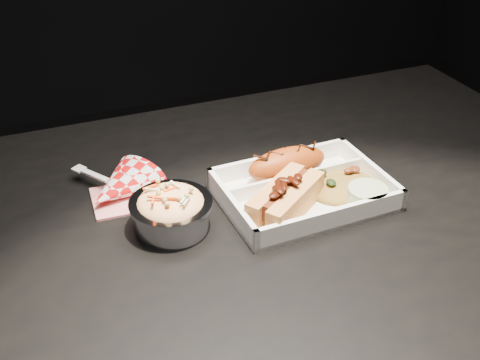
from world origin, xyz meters
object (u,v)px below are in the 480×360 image
object	(u,v)px
dining_table	(261,258)
napkin_fork	(120,188)
fried_pastry	(287,164)
hotdog	(286,197)
foil_coleslaw_cup	(171,209)
food_tray	(303,194)

from	to	relation	value
dining_table	napkin_fork	xyz separation A→B (m)	(-0.19, 0.12, 0.11)
fried_pastry	hotdog	xyz separation A→B (m)	(-0.04, -0.08, -0.00)
hotdog	foil_coleslaw_cup	distance (m)	0.17
food_tray	fried_pastry	distance (m)	0.06
dining_table	foil_coleslaw_cup	xyz separation A→B (m)	(-0.14, 0.01, 0.12)
dining_table	fried_pastry	size ratio (longest dim) A/B	8.94
foil_coleslaw_cup	napkin_fork	bearing A→B (deg)	115.70
food_tray	hotdog	distance (m)	0.06
napkin_fork	dining_table	bearing A→B (deg)	23.79
food_tray	hotdog	xyz separation A→B (m)	(-0.04, -0.03, 0.02)
foil_coleslaw_cup	napkin_fork	distance (m)	0.12
food_tray	fried_pastry	size ratio (longest dim) A/B	1.90
fried_pastry	napkin_fork	bearing A→B (deg)	167.67
fried_pastry	hotdog	bearing A→B (deg)	-116.93
food_tray	napkin_fork	distance (m)	0.28
fried_pastry	hotdog	distance (m)	0.09
fried_pastry	hotdog	world-z (taller)	hotdog
fried_pastry	foil_coleslaw_cup	size ratio (longest dim) A/B	1.13
napkin_fork	hotdog	bearing A→B (deg)	23.34
dining_table	hotdog	world-z (taller)	hotdog
dining_table	fried_pastry	xyz separation A→B (m)	(0.07, 0.06, 0.12)
hotdog	napkin_fork	xyz separation A→B (m)	(-0.22, 0.14, -0.02)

